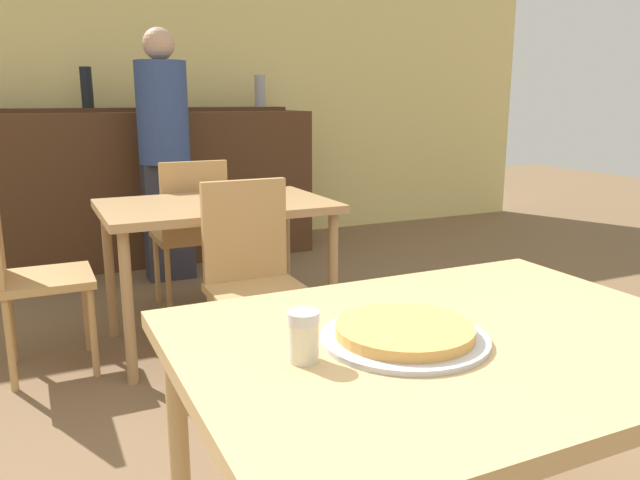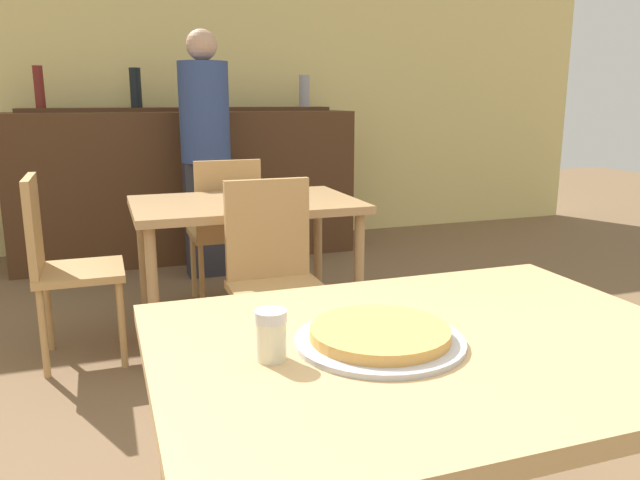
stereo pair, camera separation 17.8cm
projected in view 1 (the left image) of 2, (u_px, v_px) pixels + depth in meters
wall_back at (126, 78)px, 5.05m from camera, size 8.00×0.05×2.80m
dining_table_near at (451, 366)px, 1.36m from camera, size 1.17×0.87×0.75m
dining_table_far at (217, 219)px, 3.14m from camera, size 1.12×0.75×0.74m
bar_counter at (143, 188)px, 4.79m from camera, size 2.60×0.56×1.14m
bar_back_shelf at (136, 104)px, 4.77m from camera, size 2.39×0.24×0.33m
chair_far_side_front at (253, 271)px, 2.69m from camera, size 0.40×0.40×0.90m
chair_far_side_back at (192, 226)px, 3.65m from camera, size 0.40×0.40×0.90m
chair_far_side_left at (25, 265)px, 2.80m from camera, size 0.40×0.40×0.90m
pizza_tray at (405, 334)px, 1.30m from camera, size 0.35×0.35×0.04m
cheese_shaker at (303, 336)px, 1.20m from camera, size 0.06×0.06×0.10m
person_standing at (164, 147)px, 4.22m from camera, size 0.34×0.34×1.70m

